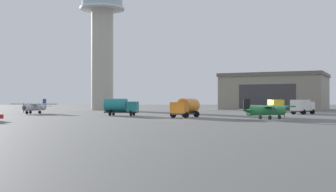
# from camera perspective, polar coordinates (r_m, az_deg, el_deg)

# --- Properties ---
(ground_plane) EXTENTS (400.00, 400.00, 0.00)m
(ground_plane) POSITION_cam_1_polar(r_m,az_deg,el_deg) (64.22, 0.25, -3.02)
(ground_plane) COLOR #60605E
(control_tower) EXTENTS (12.23, 12.23, 38.01)m
(control_tower) POSITION_cam_1_polar(r_m,az_deg,el_deg) (123.62, -8.59, 8.13)
(control_tower) COLOR #B2AD9E
(control_tower) RESTS_ON ground_plane
(hangar) EXTENTS (35.97, 33.10, 10.52)m
(hangar) POSITION_cam_1_polar(r_m,az_deg,el_deg) (133.22, 13.85, 0.55)
(hangar) COLOR gray
(hangar) RESTS_ON ground_plane
(airplane_silver) EXTENTS (10.11, 7.99, 3.04)m
(airplane_silver) POSITION_cam_1_polar(r_m,az_deg,el_deg) (92.56, -17.04, -1.36)
(airplane_silver) COLOR #B7BABF
(airplane_silver) RESTS_ON ground_plane
(airplane_green) EXTENTS (7.70, 9.69, 2.95)m
(airplane_green) POSITION_cam_1_polar(r_m,az_deg,el_deg) (63.68, 12.64, -1.79)
(airplane_green) COLOR #287A42
(airplane_green) RESTS_ON ground_plane
(truck_fuel_tanker_orange) EXTENTS (5.08, 6.45, 3.04)m
(truck_fuel_tanker_orange) POSITION_cam_1_polar(r_m,az_deg,el_deg) (69.56, 2.35, -1.45)
(truck_fuel_tanker_orange) COLOR #38383D
(truck_fuel_tanker_orange) RESTS_ON ground_plane
(truck_box_yellow) EXTENTS (3.18, 5.85, 2.92)m
(truck_box_yellow) POSITION_cam_1_polar(r_m,az_deg,el_deg) (101.21, 13.90, -1.15)
(truck_box_yellow) COLOR #38383D
(truck_box_yellow) RESTS_ON ground_plane
(truck_box_white) EXTENTS (5.67, 5.57, 2.84)m
(truck_box_white) POSITION_cam_1_polar(r_m,az_deg,el_deg) (88.78, 17.16, -1.28)
(truck_box_white) COLOR #38383D
(truck_box_white) RESTS_ON ground_plane
(truck_fuel_tanker_teal) EXTENTS (6.15, 3.91, 3.04)m
(truck_fuel_tanker_teal) POSITION_cam_1_polar(r_m,az_deg,el_deg) (77.59, -6.23, -1.35)
(truck_fuel_tanker_teal) COLOR #38383D
(truck_fuel_tanker_teal) RESTS_ON ground_plane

